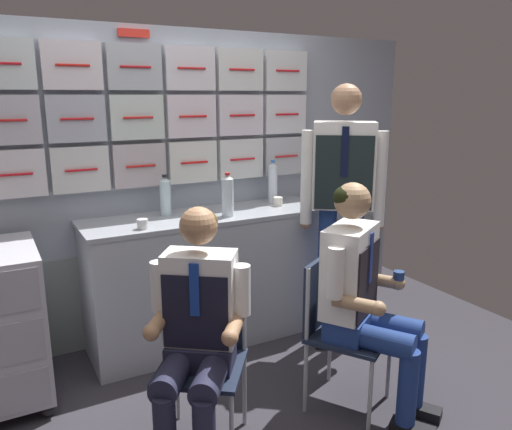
{
  "coord_description": "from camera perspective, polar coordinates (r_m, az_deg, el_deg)",
  "views": [
    {
      "loc": [
        -1.07,
        -1.98,
        1.71
      ],
      "look_at": [
        0.18,
        0.3,
        1.08
      ],
      "focal_mm": 35.16,
      "sensor_mm": 36.0,
      "label": 1
    }
  ],
  "objects": [
    {
      "name": "folding_chair_right",
      "position": [
        2.86,
        8.85,
        -11.35
      ],
      "size": [
        0.55,
        0.55,
        0.84
      ],
      "color": "#A8AAAF",
      "rests_on": "ground"
    },
    {
      "name": "water_bottle_tall",
      "position": [
        3.4,
        -10.28,
        2.1
      ],
      "size": [
        0.07,
        0.07,
        0.28
      ],
      "color": "silver",
      "rests_on": "galley_counter"
    },
    {
      "name": "folding_chair_left",
      "position": [
        2.58,
        -5.77,
        -14.11
      ],
      "size": [
        0.56,
        0.56,
        0.84
      ],
      "color": "#A8AAAF",
      "rests_on": "ground"
    },
    {
      "name": "crew_member_left",
      "position": [
        2.38,
        -6.78,
        -12.7
      ],
      "size": [
        0.59,
        0.64,
        1.22
      ],
      "color": "black",
      "rests_on": "ground"
    },
    {
      "name": "coffee_cup_spare",
      "position": [
        3.66,
        2.53,
        1.58
      ],
      "size": [
        0.07,
        0.07,
        0.06
      ],
      "color": "silver",
      "rests_on": "galley_counter"
    },
    {
      "name": "coffee_cup_white",
      "position": [
        3.1,
        -12.79,
        -0.97
      ],
      "size": [
        0.06,
        0.06,
        0.06
      ],
      "color": "silver",
      "rests_on": "galley_counter"
    },
    {
      "name": "galley_counter",
      "position": [
        3.57,
        -5.17,
        -7.02
      ],
      "size": [
        1.72,
        0.53,
        0.92
      ],
      "color": "#A4ABB3",
      "rests_on": "ground"
    },
    {
      "name": "crew_member_standing",
      "position": [
        3.37,
        9.82,
        2.59
      ],
      "size": [
        0.46,
        0.42,
        1.78
      ],
      "color": "black",
      "rests_on": "ground"
    },
    {
      "name": "water_bottle_blue_cap",
      "position": [
        3.33,
        -3.25,
        2.22
      ],
      "size": [
        0.08,
        0.08,
        0.29
      ],
      "color": "silver",
      "rests_on": "galley_counter"
    },
    {
      "name": "service_trolley",
      "position": [
        3.17,
        -26.72,
        -10.74
      ],
      "size": [
        0.4,
        0.65,
        0.9
      ],
      "color": "black",
      "rests_on": "ground"
    },
    {
      "name": "galley_bulkhead",
      "position": [
        3.57,
        -10.77,
        3.77
      ],
      "size": [
        4.2,
        0.14,
        2.15
      ],
      "color": "#919BAA",
      "rests_on": "ground"
    },
    {
      "name": "crew_member_right",
      "position": [
        2.74,
        12.13,
        -8.36
      ],
      "size": [
        0.61,
        0.69,
        1.27
      ],
      "color": "black",
      "rests_on": "ground"
    },
    {
      "name": "water_bottle_short",
      "position": [
        3.77,
        1.92,
        3.74
      ],
      "size": [
        0.07,
        0.07,
        0.32
      ],
      "color": "silver",
      "rests_on": "galley_counter"
    }
  ]
}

